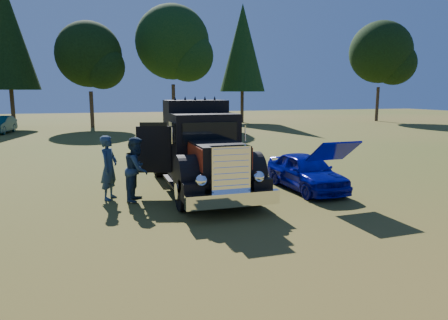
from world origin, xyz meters
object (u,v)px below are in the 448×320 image
hotrod_coupe (306,171)px  spectator_far (137,169)px  spectator_near (109,168)px  diamond_t_truck (201,153)px

hotrod_coupe → spectator_far: size_ratio=2.08×
spectator_far → spectator_near: bearing=84.8°
hotrod_coupe → spectator_far: bearing=176.9°
diamond_t_truck → spectator_near: bearing=-175.9°
spectator_near → spectator_far: spectator_near is taller
diamond_t_truck → spectator_far: bearing=-164.5°
spectator_near → spectator_far: 0.89m
hotrod_coupe → spectator_near: (-6.38, 0.69, 0.35)m
diamond_t_truck → hotrod_coupe: bearing=-14.8°
spectator_far → hotrod_coupe: bearing=-72.4°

